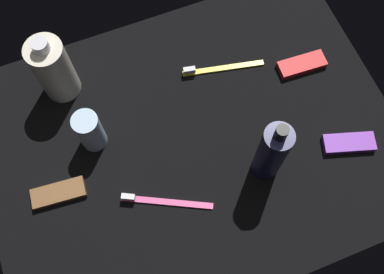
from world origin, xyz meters
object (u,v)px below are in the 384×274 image
at_px(deodorant_stick, 90,131).
at_px(snack_bar_brown, 59,193).
at_px(toothbrush_pink, 161,201).
at_px(lotion_bottle, 272,152).
at_px(bodywash_bottle, 54,69).
at_px(toothbrush_yellow, 218,68).
at_px(snack_bar_purple, 349,143).
at_px(snack_bar_red, 302,65).

height_order(deodorant_stick, snack_bar_brown, deodorant_stick).
bearing_deg(toothbrush_pink, snack_bar_brown, 154.09).
xyz_separation_m(lotion_bottle, deodorant_stick, (-0.30, 0.18, -0.04)).
relative_size(bodywash_bottle, toothbrush_yellow, 0.97).
bearing_deg(bodywash_bottle, toothbrush_yellow, -14.02).
xyz_separation_m(deodorant_stick, toothbrush_yellow, (0.30, 0.06, -0.05)).
bearing_deg(toothbrush_yellow, snack_bar_purple, -55.22).
height_order(lotion_bottle, toothbrush_yellow, lotion_bottle).
relative_size(toothbrush_pink, toothbrush_yellow, 0.93).
distance_m(bodywash_bottle, snack_bar_red, 0.52).
xyz_separation_m(snack_bar_purple, snack_bar_red, (-0.01, 0.20, 0.00)).
bearing_deg(snack_bar_brown, snack_bar_red, 13.68).
distance_m(toothbrush_pink, snack_bar_purple, 0.40).
height_order(deodorant_stick, snack_bar_red, deodorant_stick).
relative_size(lotion_bottle, snack_bar_red, 1.92).
height_order(deodorant_stick, toothbrush_pink, deodorant_stick).
relative_size(lotion_bottle, toothbrush_yellow, 1.12).
bearing_deg(snack_bar_purple, lotion_bottle, -168.45).
relative_size(snack_bar_purple, snack_bar_brown, 1.00).
bearing_deg(deodorant_stick, lotion_bottle, -30.88).
bearing_deg(lotion_bottle, toothbrush_pink, 177.70).
relative_size(deodorant_stick, snack_bar_red, 0.98).
distance_m(lotion_bottle, snack_bar_purple, 0.20).
distance_m(lotion_bottle, snack_bar_brown, 0.42).
bearing_deg(deodorant_stick, bodywash_bottle, 100.64).
bearing_deg(lotion_bottle, bodywash_bottle, 135.47).
bearing_deg(toothbrush_pink, bodywash_bottle, 109.33).
bearing_deg(bodywash_bottle, snack_bar_red, -15.79).
distance_m(bodywash_bottle, deodorant_stick, 0.15).
relative_size(bodywash_bottle, toothbrush_pink, 1.04).
bearing_deg(deodorant_stick, toothbrush_yellow, 11.44).
bearing_deg(snack_bar_purple, toothbrush_yellow, 142.23).
bearing_deg(snack_bar_brown, toothbrush_pink, -20.62).
bearing_deg(toothbrush_yellow, lotion_bottle, -89.84).
bearing_deg(lotion_bottle, deodorant_stick, 149.12).
xyz_separation_m(lotion_bottle, toothbrush_yellow, (-0.00, 0.24, -0.08)).
relative_size(snack_bar_brown, snack_bar_red, 1.00).
distance_m(deodorant_stick, toothbrush_yellow, 0.31).
xyz_separation_m(bodywash_bottle, snack_bar_red, (0.50, -0.14, -0.07)).
bearing_deg(bodywash_bottle, lotion_bottle, -44.53).
distance_m(bodywash_bottle, toothbrush_yellow, 0.34).
distance_m(deodorant_stick, snack_bar_red, 0.47).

